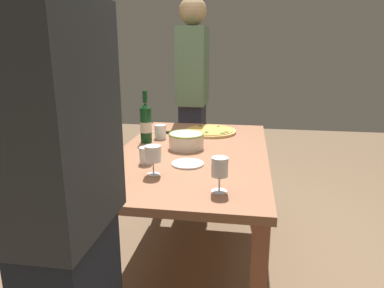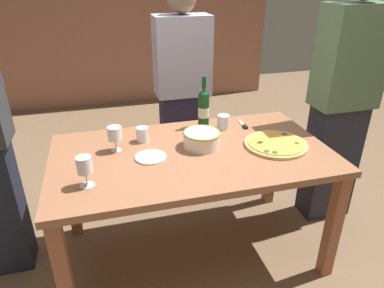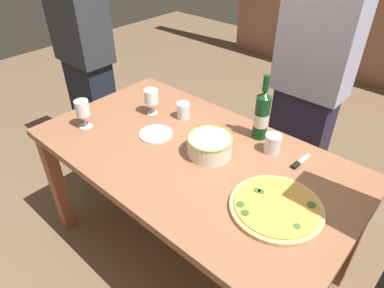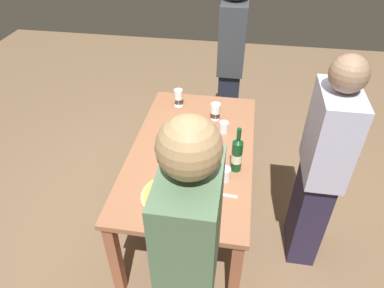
{
  "view_description": "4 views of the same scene",
  "coord_description": "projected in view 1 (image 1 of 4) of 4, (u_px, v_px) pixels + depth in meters",
  "views": [
    {
      "loc": [
        -2.06,
        -0.32,
        1.37
      ],
      "look_at": [
        0.0,
        0.0,
        0.8
      ],
      "focal_mm": 33.62,
      "sensor_mm": 36.0,
      "label": 1
    },
    {
      "loc": [
        -0.47,
        -1.74,
        1.69
      ],
      "look_at": [
        0.0,
        0.0,
        0.8
      ],
      "focal_mm": 32.84,
      "sensor_mm": 36.0,
      "label": 2
    },
    {
      "loc": [
        0.89,
        -0.99,
        1.75
      ],
      "look_at": [
        0.0,
        0.0,
        0.8
      ],
      "focal_mm": 31.72,
      "sensor_mm": 36.0,
      "label": 3
    },
    {
      "loc": [
        2.02,
        0.32,
        2.39
      ],
      "look_at": [
        0.0,
        0.0,
        0.8
      ],
      "focal_mm": 32.91,
      "sensor_mm": 36.0,
      "label": 4
    }
  ],
  "objects": [
    {
      "name": "wine_glass_by_bottle",
      "position": [
        153.0,
        155.0,
        1.76
      ],
      "size": [
        0.08,
        0.08,
        0.15
      ],
      "color": "white",
      "rests_on": "dining_table"
    },
    {
      "name": "wine_bottle",
      "position": [
        146.0,
        123.0,
        2.35
      ],
      "size": [
        0.07,
        0.07,
        0.34
      ],
      "color": "#0F3F1A",
      "rests_on": "dining_table"
    },
    {
      "name": "person_host",
      "position": [
        66.0,
        129.0,
        2.44
      ],
      "size": [
        0.42,
        0.24,
        1.63
      ],
      "rotation": [
        0.0,
        0.0,
        -1.75
      ],
      "color": "#29223B",
      "rests_on": "ground"
    },
    {
      "name": "wine_glass_near_pizza",
      "position": [
        220.0,
        169.0,
        1.55
      ],
      "size": [
        0.07,
        0.07,
        0.16
      ],
      "color": "white",
      "rests_on": "dining_table"
    },
    {
      "name": "cup_ceramic",
      "position": [
        146.0,
        155.0,
        1.95
      ],
      "size": [
        0.07,
        0.07,
        0.09
      ],
      "primitive_type": "cylinder",
      "color": "white",
      "rests_on": "dining_table"
    },
    {
      "name": "person_guest_left",
      "position": [
        65.0,
        216.0,
        1.05
      ],
      "size": [
        0.39,
        0.24,
        1.73
      ],
      "rotation": [
        0.0,
        0.0,
        -0.16
      ],
      "color": "#1C212F",
      "rests_on": "ground"
    },
    {
      "name": "pizza_knife",
      "position": [
        165.0,
        132.0,
        2.62
      ],
      "size": [
        0.03,
        0.15,
        0.02
      ],
      "color": "silver",
      "rests_on": "dining_table"
    },
    {
      "name": "dining_table",
      "position": [
        192.0,
        166.0,
        2.2
      ],
      "size": [
        1.6,
        0.9,
        0.75
      ],
      "color": "#9C6344",
      "rests_on": "ground"
    },
    {
      "name": "side_plate",
      "position": [
        188.0,
        164.0,
        1.94
      ],
      "size": [
        0.18,
        0.18,
        0.01
      ],
      "primitive_type": "cylinder",
      "color": "white",
      "rests_on": "dining_table"
    },
    {
      "name": "pizza",
      "position": [
        211.0,
        131.0,
        2.64
      ],
      "size": [
        0.37,
        0.37,
        0.03
      ],
      "color": "#DDB96F",
      "rests_on": "dining_table"
    },
    {
      "name": "cup_amber",
      "position": [
        160.0,
        132.0,
        2.47
      ],
      "size": [
        0.08,
        0.08,
        0.09
      ],
      "primitive_type": "cylinder",
      "color": "white",
      "rests_on": "dining_table"
    },
    {
      "name": "serving_bowl",
      "position": [
        186.0,
        140.0,
        2.23
      ],
      "size": [
        0.22,
        0.22,
        0.1
      ],
      "color": "silver",
      "rests_on": "dining_table"
    },
    {
      "name": "person_guest_right",
      "position": [
        193.0,
        99.0,
        3.2
      ],
      "size": [
        0.41,
        0.24,
        1.76
      ],
      "rotation": [
        0.0,
        0.0,
        -2.99
      ],
      "color": "#252835",
      "rests_on": "ground"
    },
    {
      "name": "ground_plane",
      "position": [
        192.0,
        260.0,
        2.37
      ],
      "size": [
        8.0,
        8.0,
        0.0
      ],
      "primitive_type": "plane",
      "color": "brown"
    }
  ]
}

